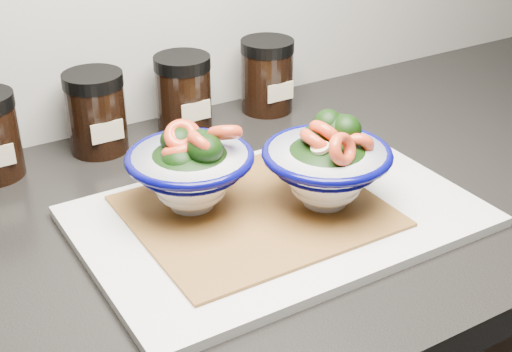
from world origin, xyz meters
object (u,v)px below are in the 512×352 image
spice_jar_b (96,112)px  bowl_right (327,164)px  cutting_board (278,216)px  spice_jar_c (184,94)px  bowl_left (191,169)px  spice_jar_d (267,76)px

spice_jar_b → bowl_right: bearing=-60.4°
cutting_board → spice_jar_b: spice_jar_b is taller
spice_jar_b → spice_jar_c: size_ratio=1.00×
cutting_board → bowl_right: (0.06, -0.01, 0.06)m
spice_jar_c → bowl_left: bearing=-114.1°
cutting_board → bowl_left: size_ratio=3.04×
spice_jar_d → spice_jar_c: bearing=180.0°
cutting_board → bowl_left: 0.12m
bowl_left → spice_jar_d: size_ratio=1.31×
bowl_left → spice_jar_c: 0.25m
bowl_right → spice_jar_c: (-0.04, 0.30, -0.01)m
cutting_board → bowl_right: bowl_right is taller
spice_jar_d → cutting_board: bearing=-119.7°
spice_jar_b → bowl_left: bearing=-82.2°
bowl_right → spice_jar_d: bowl_right is taller
cutting_board → spice_jar_c: bearing=85.9°
spice_jar_c → spice_jar_d: bearing=0.0°
bowl_right → spice_jar_c: size_ratio=1.34×
spice_jar_b → cutting_board: bearing=-68.7°
bowl_right → spice_jar_b: size_ratio=1.34×
cutting_board → spice_jar_b: (-0.11, 0.29, 0.05)m
cutting_board → spice_jar_c: 0.29m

